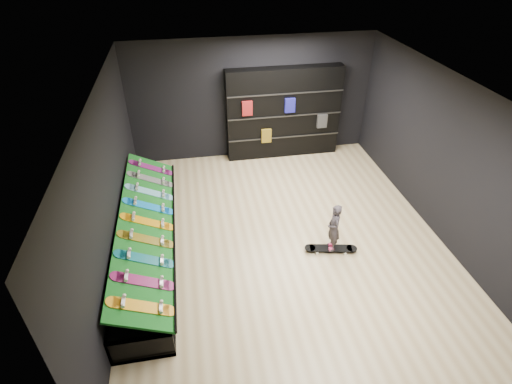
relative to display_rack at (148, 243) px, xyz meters
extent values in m
cube|color=#CEB98B|center=(2.55, 0.00, -0.25)|extent=(6.00, 7.00, 0.01)
cube|color=white|center=(2.55, 0.00, 2.75)|extent=(6.00, 7.00, 0.01)
cube|color=black|center=(2.55, 3.50, 1.25)|extent=(6.00, 0.02, 3.00)
cube|color=black|center=(2.55, -3.50, 1.25)|extent=(6.00, 0.02, 3.00)
cube|color=black|center=(-0.45, 0.00, 1.25)|extent=(0.02, 7.00, 3.00)
cube|color=black|center=(5.55, 0.00, 1.25)|extent=(0.02, 7.00, 3.00)
cube|color=#0D5314|center=(0.05, 0.00, 0.46)|extent=(0.92, 4.50, 0.46)
cube|color=black|center=(3.32, 3.32, 0.90)|extent=(2.87, 0.33, 2.29)
imported|color=black|center=(3.34, -0.55, 0.13)|extent=(0.17, 0.23, 0.57)
camera|label=1|loc=(0.97, -5.78, 4.89)|focal=28.00mm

